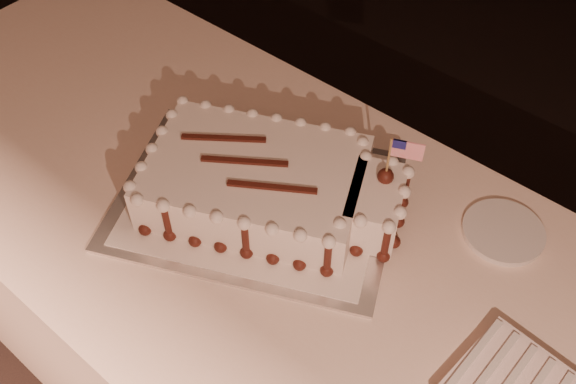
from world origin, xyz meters
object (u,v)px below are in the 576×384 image
Objects in this scene: sheet_cake at (270,185)px; side_plate at (503,232)px; cake_board at (257,200)px; banquet_table at (335,371)px.

sheet_cake is 0.45m from side_plate.
cake_board is at bearing -149.68° from side_plate.
sheet_cake reaches higher than cake_board.
sheet_cake is 3.43× the size of side_plate.
cake_board is 1.01× the size of sheet_cake.
banquet_table is 0.48m from sheet_cake.
side_plate reaches higher than banquet_table.
side_plate is (0.38, 0.23, -0.05)m from sheet_cake.
banquet_table is 4.58× the size of sheet_cake.
cake_board reaches higher than banquet_table.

